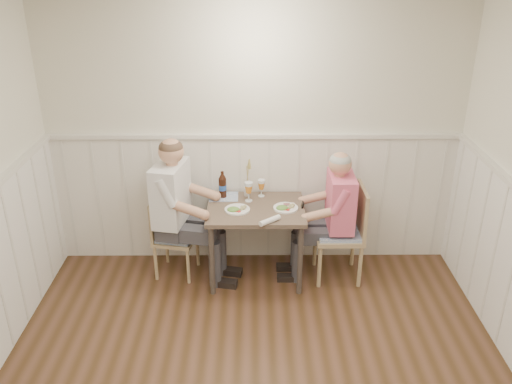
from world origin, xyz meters
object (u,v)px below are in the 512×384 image
chair_right (345,229)px  diner_cream (177,221)px  dining_table (256,217)px  man_in_pink (335,226)px  grass_vase (246,179)px  chair_left (171,233)px  beer_bottle (223,186)px

chair_right → diner_cream: bearing=179.4°
dining_table → man_in_pink: 0.76m
diner_cream → grass_vase: 0.77m
chair_left → grass_vase: bearing=14.4°
diner_cream → grass_vase: diner_cream is taller
dining_table → man_in_pink: size_ratio=0.69×
man_in_pink → grass_vase: 0.96m
man_in_pink → grass_vase: man_in_pink is taller
dining_table → beer_bottle: 0.45m
beer_bottle → dining_table: bearing=-35.5°
chair_right → beer_bottle: (-1.17, 0.23, 0.36)m
chair_left → diner_cream: size_ratio=0.56×
chair_right → beer_bottle: bearing=168.9°
dining_table → beer_bottle: beer_bottle is taller
chair_left → beer_bottle: bearing=17.1°
grass_vase → chair_left: bearing=-165.6°
chair_right → man_in_pink: bearing=176.6°
dining_table → chair_right: 0.86m
dining_table → chair_left: 0.86m
chair_right → man_in_pink: size_ratio=0.72×
chair_left → grass_vase: (0.74, 0.19, 0.50)m
dining_table → man_in_pink: man_in_pink is taller
chair_left → dining_table: bearing=-5.0°
dining_table → diner_cream: diner_cream is taller
chair_right → chair_left: 1.68m
man_in_pink → dining_table: bearing=-179.7°
chair_left → beer_bottle: 0.68m
chair_right → grass_vase: grass_vase is taller
dining_table → chair_left: size_ratio=1.13×
diner_cream → dining_table: bearing=-1.2°
dining_table → grass_vase: size_ratio=2.25×
chair_right → grass_vase: bearing=164.3°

